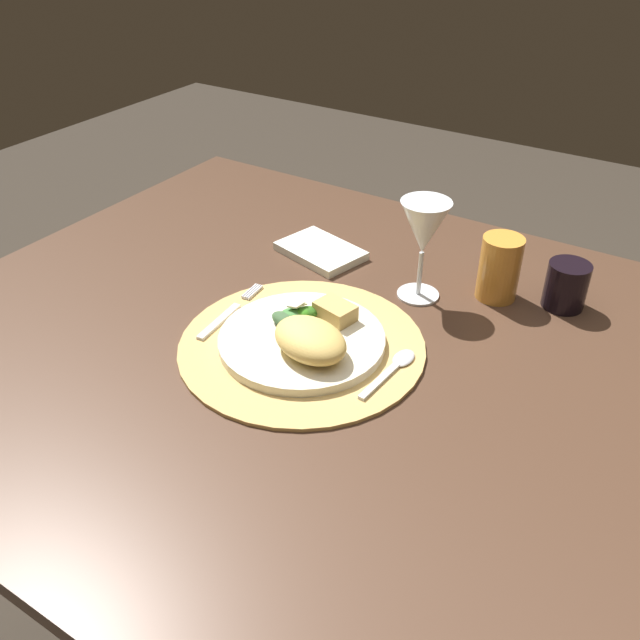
{
  "coord_description": "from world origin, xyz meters",
  "views": [
    {
      "loc": [
        0.4,
        -0.7,
        1.31
      ],
      "look_at": [
        -0.06,
        0.03,
        0.73
      ],
      "focal_mm": 38.4,
      "sensor_mm": 36.0,
      "label": 1
    }
  ],
  "objects": [
    {
      "name": "salad_greens",
      "position": [
        -0.09,
        -0.0,
        0.74
      ],
      "size": [
        0.07,
        0.09,
        0.03
      ],
      "color": "#3D7837",
      "rests_on": "dinner_plate"
    },
    {
      "name": "placemat",
      "position": [
        -0.06,
        -0.02,
        0.72
      ],
      "size": [
        0.37,
        0.37,
        0.01
      ],
      "primitive_type": "cylinder",
      "color": "tan",
      "rests_on": "dining_table"
    },
    {
      "name": "wine_glass",
      "position": [
        0.02,
        0.2,
        0.83
      ],
      "size": [
        0.08,
        0.08,
        0.17
      ],
      "color": "silver",
      "rests_on": "dining_table"
    },
    {
      "name": "ground_plane",
      "position": [
        0.0,
        0.0,
        0.0
      ],
      "size": [
        6.0,
        6.0,
        0.0
      ],
      "primitive_type": "plane",
      "color": "#342D23"
    },
    {
      "name": "dining_table",
      "position": [
        0.0,
        0.0,
        0.6
      ],
      "size": [
        1.35,
        1.04,
        0.71
      ],
      "color": "#4B3123",
      "rests_on": "ground"
    },
    {
      "name": "bread_piece",
      "position": [
        -0.05,
        0.04,
        0.75
      ],
      "size": [
        0.07,
        0.05,
        0.03
      ],
      "primitive_type": "cube",
      "rotation": [
        0.0,
        0.0,
        6.06
      ],
      "color": "tan",
      "rests_on": "dinner_plate"
    },
    {
      "name": "fork",
      "position": [
        -0.2,
        -0.02,
        0.72
      ],
      "size": [
        0.03,
        0.17,
        0.0
      ],
      "color": "silver",
      "rests_on": "placemat"
    },
    {
      "name": "pasta_serving",
      "position": [
        -0.03,
        -0.05,
        0.75
      ],
      "size": [
        0.14,
        0.12,
        0.04
      ],
      "primitive_type": "ellipsoid",
      "rotation": [
        0.0,
        0.0,
        2.83
      ],
      "color": "#E7BD61",
      "rests_on": "dinner_plate"
    },
    {
      "name": "amber_tumbler",
      "position": [
        0.13,
        0.27,
        0.77
      ],
      "size": [
        0.07,
        0.07,
        0.11
      ],
      "primitive_type": "cylinder",
      "color": "orange",
      "rests_on": "dining_table"
    },
    {
      "name": "spoon",
      "position": [
        0.08,
        0.0,
        0.72
      ],
      "size": [
        0.03,
        0.13,
        0.01
      ],
      "color": "silver",
      "rests_on": "placemat"
    },
    {
      "name": "dark_tumbler",
      "position": [
        0.23,
        0.3,
        0.75
      ],
      "size": [
        0.07,
        0.07,
        0.08
      ],
      "primitive_type": "cylinder",
      "color": "black",
      "rests_on": "dining_table"
    },
    {
      "name": "dinner_plate",
      "position": [
        -0.06,
        -0.02,
        0.73
      ],
      "size": [
        0.25,
        0.25,
        0.01
      ],
      "primitive_type": "cylinder",
      "color": "#EDE6CA",
      "rests_on": "placemat"
    },
    {
      "name": "napkin",
      "position": [
        -0.19,
        0.23,
        0.72
      ],
      "size": [
        0.17,
        0.14,
        0.01
      ],
      "primitive_type": "cube",
      "rotation": [
        0.0,
        0.0,
        -0.25
      ],
      "color": "white",
      "rests_on": "dining_table"
    }
  ]
}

